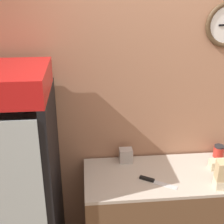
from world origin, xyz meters
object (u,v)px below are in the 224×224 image
(condiment_jar, at_px, (219,151))
(napkin_dispenser, at_px, (126,155))
(beverage_cooler, at_px, (3,171))
(chefs_knife, at_px, (153,181))

(condiment_jar, height_order, napkin_dispenser, napkin_dispenser)
(beverage_cooler, relative_size, napkin_dispenser, 15.01)
(chefs_knife, bearing_deg, condiment_jar, 25.68)
(beverage_cooler, bearing_deg, condiment_jar, 7.01)
(chefs_knife, height_order, napkin_dispenser, napkin_dispenser)
(chefs_knife, distance_m, napkin_dispenser, 0.36)
(beverage_cooler, distance_m, napkin_dispenser, 0.99)
(chefs_knife, xyz_separation_m, condiment_jar, (0.65, 0.31, 0.04))
(beverage_cooler, relative_size, chefs_knife, 6.57)
(condiment_jar, bearing_deg, chefs_knife, -154.32)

